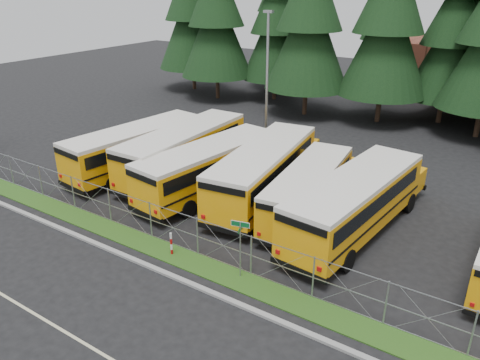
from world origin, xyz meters
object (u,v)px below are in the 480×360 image
at_px(bus_3, 214,168).
at_px(street_sign, 240,237).
at_px(bus_4, 266,172).
at_px(bus_5, 310,190).
at_px(bus_2, 188,151).
at_px(bus_6, 358,204).
at_px(light_standard, 267,76).
at_px(bus_1, 142,149).
at_px(striped_bollard, 171,244).

relative_size(bus_3, street_sign, 4.23).
xyz_separation_m(bus_4, street_sign, (3.27, -7.81, 0.40)).
bearing_deg(bus_5, bus_2, 168.42).
bearing_deg(bus_4, bus_6, -17.78).
xyz_separation_m(bus_3, light_standard, (-1.63, 9.03, 3.94)).
distance_m(bus_1, light_standard, 10.74).
xyz_separation_m(bus_3, bus_4, (3.03, 1.13, 0.07)).
bearing_deg(striped_bollard, bus_1, 140.94).
height_order(bus_3, light_standard, light_standard).
relative_size(bus_4, light_standard, 1.23).
bearing_deg(bus_1, bus_3, 5.23).
relative_size(bus_1, bus_3, 1.01).
bearing_deg(bus_6, bus_2, 179.69).
distance_m(bus_2, bus_5, 9.35).
bearing_deg(bus_5, bus_3, 178.60).
distance_m(bus_2, street_sign, 12.40).
bearing_deg(light_standard, striped_bollard, -75.32).
relative_size(bus_2, striped_bollard, 10.34).
bearing_deg(bus_4, bus_1, 178.39).
height_order(bus_1, bus_3, bus_1).
bearing_deg(bus_6, bus_5, 174.63).
bearing_deg(bus_2, bus_6, -7.24).
xyz_separation_m(bus_4, light_standard, (-4.67, 7.90, 3.87)).
height_order(bus_4, street_sign, bus_4).
xyz_separation_m(bus_2, striped_bollard, (5.71, -8.30, -1.03)).
relative_size(bus_2, bus_5, 1.16).
bearing_deg(street_sign, bus_1, 151.39).
xyz_separation_m(bus_3, bus_6, (9.13, 0.05, 0.06)).
bearing_deg(bus_6, street_sign, -107.10).
xyz_separation_m(street_sign, striped_bollard, (-3.75, -0.28, -1.43)).
height_order(bus_5, street_sign, bus_5).
bearing_deg(striped_bollard, bus_4, 86.61).
height_order(bus_3, street_sign, bus_3).
bearing_deg(bus_2, bus_3, -24.28).
relative_size(bus_3, light_standard, 1.17).
bearing_deg(bus_4, street_sign, -75.00).
xyz_separation_m(bus_1, light_standard, (4.56, 8.89, 3.93)).
relative_size(bus_3, bus_6, 0.96).
bearing_deg(bus_3, striped_bollard, -62.49).
distance_m(street_sign, striped_bollard, 4.02).
bearing_deg(bus_1, light_standard, 69.40).
relative_size(bus_2, street_sign, 4.42).
height_order(striped_bollard, light_standard, light_standard).
xyz_separation_m(bus_5, light_standard, (-7.80, 8.40, 4.09)).
bearing_deg(street_sign, bus_3, 133.38).
height_order(bus_1, light_standard, light_standard).
xyz_separation_m(bus_2, bus_3, (3.15, -1.34, -0.07)).
bearing_deg(light_standard, bus_1, -117.15).
height_order(bus_6, street_sign, bus_6).
height_order(bus_4, striped_bollard, bus_4).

